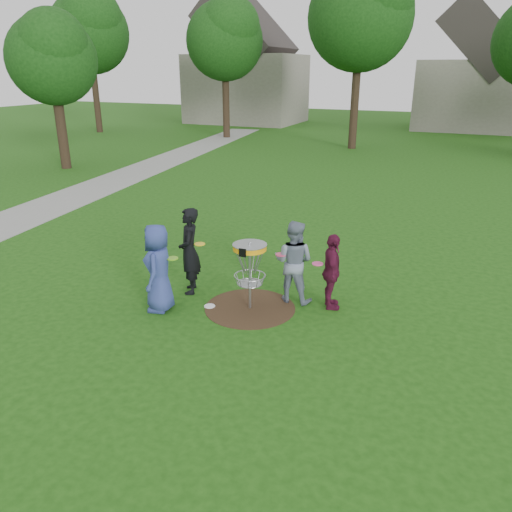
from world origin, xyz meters
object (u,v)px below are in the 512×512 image
at_px(player_blue, 158,268).
at_px(player_black, 189,251).
at_px(player_grey, 293,262).
at_px(disc_golf_basket, 250,260).
at_px(player_maroon, 332,272).

xyz_separation_m(player_blue, player_black, (0.13, 0.95, 0.04)).
relative_size(player_grey, disc_golf_basket, 1.22).
distance_m(player_black, player_maroon, 2.95).
bearing_deg(player_blue, disc_golf_basket, 95.65).
bearing_deg(disc_golf_basket, player_blue, -155.68).
bearing_deg(player_maroon, player_blue, 93.48).
bearing_deg(player_blue, player_maroon, 95.83).
bearing_deg(player_black, player_maroon, 71.23).
relative_size(player_black, player_maroon, 1.20).
xyz_separation_m(player_maroon, disc_golf_basket, (-1.44, -0.66, 0.26)).
xyz_separation_m(player_grey, disc_golf_basket, (-0.65, -0.69, 0.17)).
relative_size(player_blue, player_black, 0.95).
bearing_deg(player_black, player_blue, -34.89).
height_order(player_blue, player_maroon, player_blue).
bearing_deg(disc_golf_basket, player_grey, 46.54).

